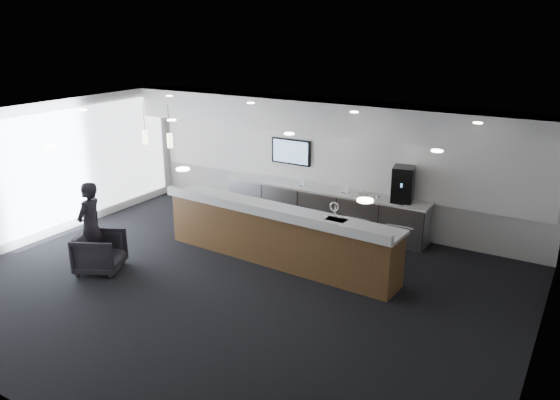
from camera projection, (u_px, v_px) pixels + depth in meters
The scene contains 23 objects.
ground at pixel (232, 288), 9.96m from camera, with size 10.00×10.00×0.00m, color black.
ceiling at pixel (227, 125), 9.03m from camera, with size 10.00×8.00×0.02m, color black.
back_wall at pixel (330, 162), 12.76m from camera, with size 10.00×0.02×3.00m, color silver.
left_wall at pixel (44, 172), 11.94m from camera, with size 0.02×8.00×3.00m, color silver.
right_wall at pixel (543, 275), 7.05m from camera, with size 0.02×8.00×3.00m, color silver.
soffit_bulkhead at pixel (323, 116), 12.03m from camera, with size 10.00×0.90×0.70m, color white.
alcove_panel at pixel (330, 158), 12.70m from camera, with size 9.80×0.06×1.40m, color white.
window_blinds_wall at pixel (45, 172), 11.92m from camera, with size 0.04×7.36×2.55m, color #A8B7C9.
back_credenza at pixel (322, 208), 12.78m from camera, with size 5.06×0.66×0.95m.
wall_tv at pixel (291, 152), 13.12m from camera, with size 1.05×0.08×0.62m.
pendant_left at pixel (156, 144), 11.09m from camera, with size 0.12×0.12×0.30m, color #FFF1C6.
pendant_right at pixel (131, 141), 11.43m from camera, with size 0.12×0.12×0.30m, color #FFF1C6.
ceiling_can_lights at pixel (227, 126), 9.04m from camera, with size 7.00×5.00×0.02m, color white, non-canonical shape.
service_counter at pixel (278, 235), 10.87m from camera, with size 5.19×1.14×1.49m.
coffee_machine at pixel (403, 184), 11.62m from camera, with size 0.52×0.61×0.76m.
info_sign_left at pixel (302, 182), 12.77m from camera, with size 0.16×0.02×0.22m, color white.
info_sign_right at pixel (345, 188), 12.25m from camera, with size 0.19×0.02×0.25m, color white.
armchair at pixel (100, 252), 10.53m from camera, with size 0.82×0.85×0.77m, color black.
lounge_guest at pixel (90, 226), 10.52m from camera, with size 0.64×0.42×1.75m, color black.
cup_0 at pixel (378, 197), 11.88m from camera, with size 0.10×0.10×0.09m, color white.
cup_1 at pixel (372, 196), 11.95m from camera, with size 0.10×0.10×0.09m, color white.
cup_2 at pixel (366, 195), 12.02m from camera, with size 0.10×0.10×0.09m, color white.
cup_3 at pixel (360, 194), 12.09m from camera, with size 0.10×0.10×0.09m, color white.
Camera 1 is at (5.38, -7.24, 4.62)m, focal length 35.00 mm.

